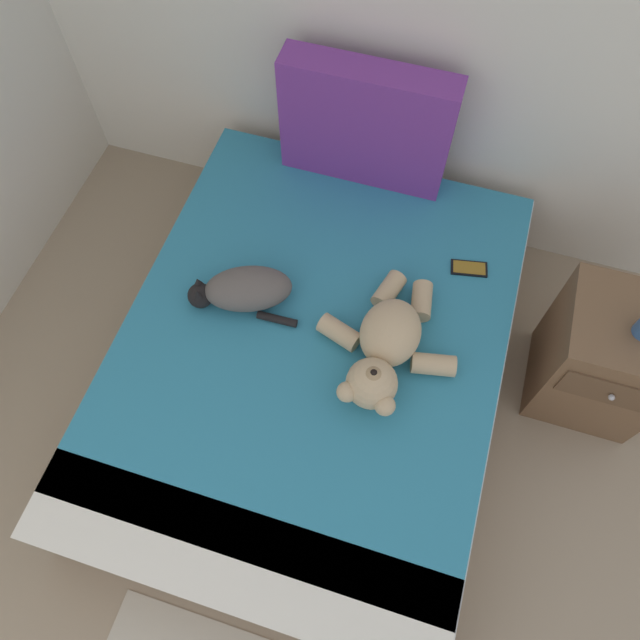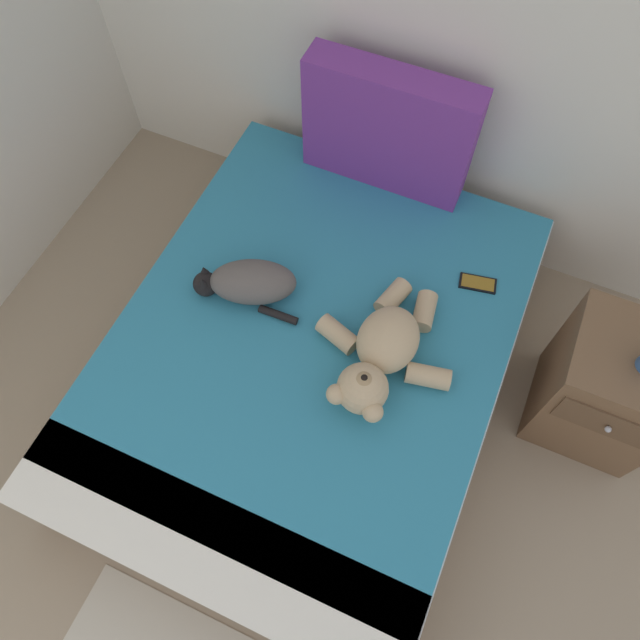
% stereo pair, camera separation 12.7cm
% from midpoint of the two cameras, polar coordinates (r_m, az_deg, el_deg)
% --- Properties ---
extents(ground_plane, '(9.62, 9.62, 0.00)m').
position_cam_midpoint_polar(ground_plane, '(2.55, 1.73, -24.27)').
color(ground_plane, gray).
extents(wall_back, '(3.97, 0.06, 2.54)m').
position_cam_midpoint_polar(wall_back, '(2.40, 22.09, 25.58)').
color(wall_back, silver).
rests_on(wall_back, ground_plane).
extents(bed, '(1.51, 1.96, 0.45)m').
position_cam_midpoint_polar(bed, '(2.55, 0.46, -4.20)').
color(bed, brown).
rests_on(bed, ground_plane).
extents(patterned_cushion, '(0.71, 0.15, 0.55)m').
position_cam_midpoint_polar(patterned_cushion, '(2.63, 7.83, 17.15)').
color(patterned_cushion, '#72338C').
rests_on(patterned_cushion, bed).
extents(cat, '(0.44, 0.30, 0.15)m').
position_cam_midpoint_polar(cat, '(2.39, -5.23, 3.44)').
color(cat, '#59514C').
rests_on(cat, bed).
extents(teddy_bear, '(0.55, 0.61, 0.20)m').
position_cam_midpoint_polar(teddy_bear, '(2.24, 7.32, -3.27)').
color(teddy_bear, tan).
rests_on(teddy_bear, bed).
extents(cell_phone, '(0.16, 0.10, 0.01)m').
position_cam_midpoint_polar(cell_phone, '(2.56, 15.91, 3.26)').
color(cell_phone, black).
rests_on(cell_phone, bed).
extents(nightstand, '(0.44, 0.46, 0.60)m').
position_cam_midpoint_polar(nightstand, '(2.70, 26.40, -5.80)').
color(nightstand, brown).
rests_on(nightstand, ground_plane).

